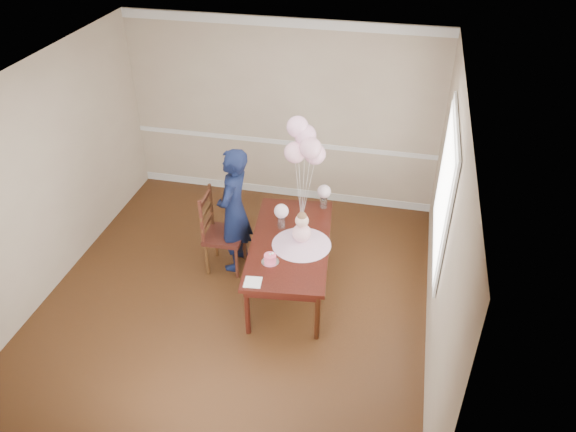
{
  "coord_description": "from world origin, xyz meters",
  "views": [
    {
      "loc": [
        1.72,
        -4.77,
        4.62
      ],
      "look_at": [
        0.56,
        0.39,
        1.05
      ],
      "focal_mm": 35.0,
      "sensor_mm": 36.0,
      "label": 1
    }
  ],
  "objects_px": {
    "dining_chair_seat": "(225,236)",
    "birthday_cake": "(270,258)",
    "woman": "(234,210)",
    "dining_table_top": "(290,243)"
  },
  "relations": [
    {
      "from": "dining_table_top",
      "to": "woman",
      "type": "height_order",
      "value": "woman"
    },
    {
      "from": "birthday_cake",
      "to": "woman",
      "type": "relative_size",
      "value": 0.08
    },
    {
      "from": "woman",
      "to": "dining_chair_seat",
      "type": "bearing_deg",
      "value": -51.69
    },
    {
      "from": "woman",
      "to": "birthday_cake",
      "type": "bearing_deg",
      "value": 45.95
    },
    {
      "from": "dining_table_top",
      "to": "dining_chair_seat",
      "type": "distance_m",
      "value": 0.92
    },
    {
      "from": "dining_chair_seat",
      "to": "woman",
      "type": "distance_m",
      "value": 0.37
    },
    {
      "from": "birthday_cake",
      "to": "woman",
      "type": "height_order",
      "value": "woman"
    },
    {
      "from": "dining_chair_seat",
      "to": "dining_table_top",
      "type": "bearing_deg",
      "value": -14.53
    },
    {
      "from": "dining_table_top",
      "to": "dining_chair_seat",
      "type": "relative_size",
      "value": 3.86
    },
    {
      "from": "dining_chair_seat",
      "to": "birthday_cake",
      "type": "bearing_deg",
      "value": -41.74
    }
  ]
}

